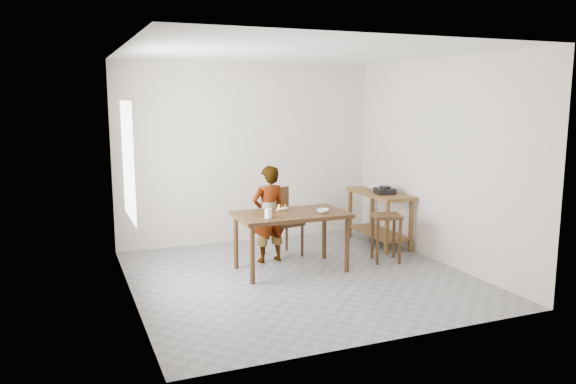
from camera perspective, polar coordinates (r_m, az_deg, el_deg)
name	(u,v)px	position (r m, az deg, el deg)	size (l,w,h in m)	color
floor	(300,278)	(7.00, 1.25, -8.77)	(4.00, 4.00, 0.04)	slate
ceiling	(301,50)	(6.67, 1.34, 14.19)	(4.00, 4.00, 0.04)	white
wall_back	(248,153)	(8.58, -4.11, 3.96)	(4.00, 0.04, 2.70)	beige
wall_front	(394,195)	(4.93, 10.70, -0.28)	(4.00, 0.04, 2.70)	beige
wall_left	(126,177)	(6.18, -16.14, 1.47)	(0.04, 4.00, 2.70)	beige
wall_right	(440,161)	(7.73, 15.19, 3.04)	(0.04, 4.00, 2.70)	beige
window_pane	(128,161)	(6.37, -15.95, 3.06)	(0.02, 1.10, 1.30)	white
dining_table	(291,242)	(7.15, 0.30, -5.07)	(1.40, 0.80, 0.75)	#3C2411
prep_counter	(379,218)	(8.52, 9.23, -2.64)	(0.50, 1.20, 0.80)	brown
child	(269,214)	(7.48, -1.98, -2.26)	(0.48, 0.31, 1.30)	white
dining_chair	(283,223)	(7.81, -0.52, -3.13)	(0.45, 0.45, 0.93)	#3C2411
stool	(386,238)	(7.67, 9.92, -4.63)	(0.36, 0.36, 0.64)	#3C2411
glass_tumbler	(268,213)	(6.77, -2.01, -2.18)	(0.09, 0.09, 0.11)	white
small_bowl	(323,211)	(7.08, 3.55, -1.92)	(0.15, 0.15, 0.05)	silver
banana	(282,209)	(7.18, -0.62, -1.71)	(0.16, 0.11, 0.06)	yellow
serving_bowl	(374,188)	(8.60, 8.71, 0.39)	(0.23, 0.23, 0.06)	silver
gas_burner	(385,191)	(8.29, 9.81, 0.12)	(0.26, 0.26, 0.09)	black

